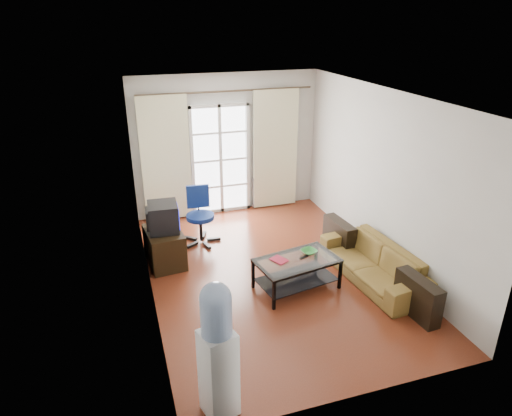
% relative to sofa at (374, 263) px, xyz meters
% --- Properties ---
extents(floor, '(5.20, 5.20, 0.00)m').
position_rel_sofa_xyz_m(floor, '(-1.39, 0.64, -0.28)').
color(floor, maroon).
rests_on(floor, ground).
extents(ceiling, '(5.20, 5.20, 0.00)m').
position_rel_sofa_xyz_m(ceiling, '(-1.39, 0.64, 2.42)').
color(ceiling, white).
rests_on(ceiling, wall_back).
extents(wall_back, '(3.60, 0.02, 2.70)m').
position_rel_sofa_xyz_m(wall_back, '(-1.39, 3.24, 1.07)').
color(wall_back, beige).
rests_on(wall_back, floor).
extents(wall_front, '(3.60, 0.02, 2.70)m').
position_rel_sofa_xyz_m(wall_front, '(-1.39, -1.96, 1.07)').
color(wall_front, beige).
rests_on(wall_front, floor).
extents(wall_left, '(0.02, 5.20, 2.70)m').
position_rel_sofa_xyz_m(wall_left, '(-3.19, 0.64, 1.07)').
color(wall_left, beige).
rests_on(wall_left, floor).
extents(wall_right, '(0.02, 5.20, 2.70)m').
position_rel_sofa_xyz_m(wall_right, '(0.41, 0.64, 1.07)').
color(wall_right, beige).
rests_on(wall_right, floor).
extents(french_door, '(1.16, 0.06, 2.15)m').
position_rel_sofa_xyz_m(french_door, '(-1.54, 3.18, 0.80)').
color(french_door, white).
rests_on(french_door, wall_back).
extents(curtain_rod, '(3.30, 0.04, 0.04)m').
position_rel_sofa_xyz_m(curtain_rod, '(-1.39, 3.14, 2.10)').
color(curtain_rod, '#4C3F2D').
rests_on(curtain_rod, wall_back).
extents(curtain_left, '(0.90, 0.07, 2.35)m').
position_rel_sofa_xyz_m(curtain_left, '(-2.59, 3.12, 0.92)').
color(curtain_left, beige).
rests_on(curtain_left, curtain_rod).
extents(curtain_right, '(0.90, 0.07, 2.35)m').
position_rel_sofa_xyz_m(curtain_right, '(-0.44, 3.12, 0.92)').
color(curtain_right, beige).
rests_on(curtain_right, curtain_rod).
extents(radiator, '(0.64, 0.12, 0.64)m').
position_rel_sofa_xyz_m(radiator, '(-0.59, 3.14, 0.05)').
color(radiator, gray).
rests_on(radiator, floor).
extents(sofa, '(2.02, 1.06, 0.55)m').
position_rel_sofa_xyz_m(sofa, '(0.00, 0.00, 0.00)').
color(sofa, brown).
rests_on(sofa, floor).
extents(coffee_table, '(1.26, 0.86, 0.47)m').
position_rel_sofa_xyz_m(coffee_table, '(-1.18, 0.12, 0.03)').
color(coffee_table, silver).
rests_on(coffee_table, floor).
extents(bowl, '(0.36, 0.36, 0.05)m').
position_rel_sofa_xyz_m(bowl, '(-0.95, 0.24, 0.22)').
color(bowl, '#388D33').
rests_on(bowl, coffee_table).
extents(book, '(0.36, 0.37, 0.02)m').
position_rel_sofa_xyz_m(book, '(-1.52, 0.13, 0.20)').
color(book, '#B13E15').
rests_on(book, coffee_table).
extents(remote, '(0.15, 0.09, 0.02)m').
position_rel_sofa_xyz_m(remote, '(-1.07, 0.15, 0.20)').
color(remote, black).
rests_on(remote, coffee_table).
extents(tv_stand, '(0.60, 0.83, 0.57)m').
position_rel_sofa_xyz_m(tv_stand, '(-2.90, 1.42, 0.01)').
color(tv_stand, black).
rests_on(tv_stand, floor).
extents(crt_tv, '(0.51, 0.50, 0.44)m').
position_rel_sofa_xyz_m(crt_tv, '(-2.90, 1.45, 0.52)').
color(crt_tv, black).
rests_on(crt_tv, tv_stand).
extents(task_chair, '(0.72, 0.72, 0.98)m').
position_rel_sofa_xyz_m(task_chair, '(-2.21, 2.00, 0.01)').
color(task_chair, black).
rests_on(task_chair, floor).
extents(water_cooler, '(0.38, 0.38, 1.50)m').
position_rel_sofa_xyz_m(water_cooler, '(-2.76, -1.71, 0.51)').
color(water_cooler, white).
rests_on(water_cooler, floor).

